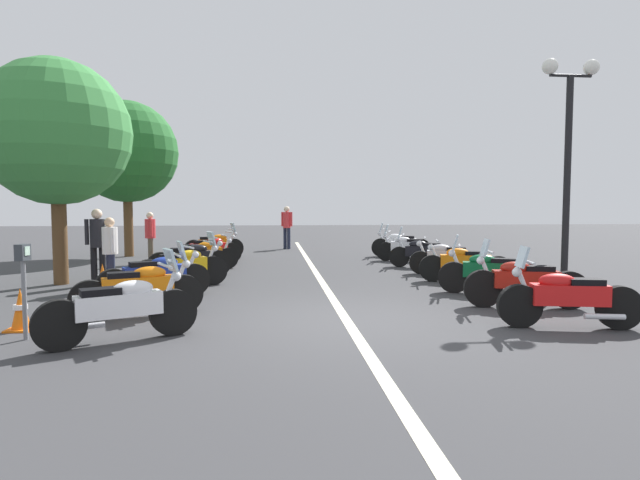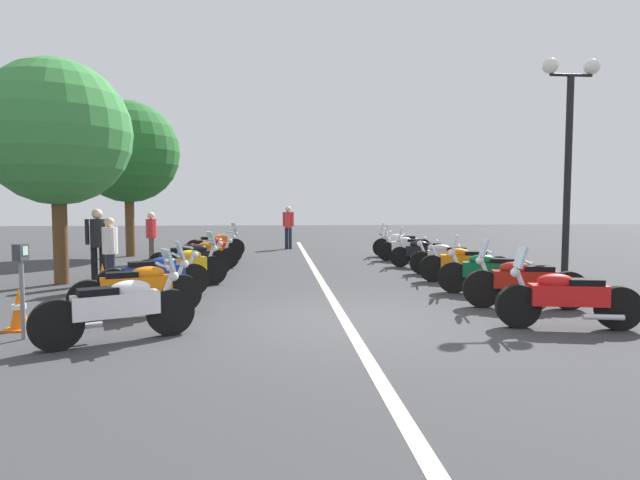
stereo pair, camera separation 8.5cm
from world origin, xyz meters
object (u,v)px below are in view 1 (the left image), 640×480
(motorcycle_right_row_4, at_px, (446,258))
(motorcycle_left_row_5, at_px, (201,254))
(motorcycle_right_row_0, at_px, (567,297))
(bystander_3, at_px, (98,240))
(motorcycle_left_row_4, at_px, (191,259))
(motorcycle_right_row_2, at_px, (490,271))
(motorcycle_right_row_5, at_px, (423,252))
(motorcycle_left_row_7, at_px, (215,245))
(traffic_cone_1, at_px, (21,310))
(motorcycle_right_row_3, at_px, (465,263))
(roadside_tree_0, at_px, (56,133))
(traffic_cone_0, at_px, (103,279))
(bystander_1, at_px, (150,234))
(motorcycle_right_row_6, at_px, (407,247))
(motorcycle_right_row_7, at_px, (400,244))
(bystander_2, at_px, (287,224))
(motorcycle_left_row_1, at_px, (140,288))
(street_lamp_twin_globe, at_px, (569,134))
(bystander_0, at_px, (110,248))
(motorcycle_left_row_6, at_px, (210,249))
(motorcycle_right_row_1, at_px, (524,281))
(motorcycle_left_row_3, at_px, (183,266))
(parking_meter, at_px, (23,273))
(motorcycle_left_row_2, at_px, (156,276))

(motorcycle_right_row_4, bearing_deg, motorcycle_left_row_5, 2.50)
(motorcycle_right_row_0, xyz_separation_m, bystander_3, (4.95, 8.28, 0.55))
(motorcycle_left_row_4, relative_size, motorcycle_right_row_2, 1.00)
(motorcycle_right_row_5, bearing_deg, motorcycle_left_row_4, 31.06)
(motorcycle_left_row_7, relative_size, traffic_cone_1, 3.20)
(motorcycle_right_row_0, bearing_deg, motorcycle_right_row_3, -81.68)
(roadside_tree_0, bearing_deg, motorcycle_right_row_0, -118.97)
(traffic_cone_0, distance_m, bystander_1, 5.43)
(motorcycle_right_row_6, bearing_deg, motorcycle_right_row_7, -76.35)
(motorcycle_right_row_6, bearing_deg, motorcycle_right_row_5, 110.61)
(motorcycle_right_row_2, xyz_separation_m, bystander_2, (11.32, 3.82, 0.59))
(motorcycle_left_row_1, bearing_deg, bystander_3, 97.10)
(motorcycle_right_row_4, relative_size, bystander_2, 1.08)
(roadside_tree_0, bearing_deg, bystander_2, -30.76)
(bystander_3, bearing_deg, motorcycle_right_row_2, -121.18)
(motorcycle_left_row_7, relative_size, bystander_3, 1.13)
(motorcycle_right_row_3, distance_m, motorcycle_right_row_6, 4.57)
(motorcycle_left_row_4, distance_m, bystander_1, 3.66)
(street_lamp_twin_globe, distance_m, bystander_0, 9.99)
(motorcycle_left_row_7, bearing_deg, bystander_3, -130.45)
(motorcycle_left_row_6, bearing_deg, motorcycle_right_row_4, -51.91)
(motorcycle_right_row_0, height_order, motorcycle_right_row_2, motorcycle_right_row_2)
(motorcycle_left_row_1, distance_m, traffic_cone_0, 2.75)
(motorcycle_right_row_1, height_order, motorcycle_right_row_3, motorcycle_right_row_1)
(motorcycle_right_row_2, xyz_separation_m, motorcycle_right_row_6, (6.18, 0.06, -0.01))
(motorcycle_left_row_6, relative_size, bystander_3, 1.13)
(motorcycle_right_row_6, bearing_deg, motorcycle_right_row_3, 111.32)
(motorcycle_left_row_3, distance_m, motorcycle_left_row_6, 4.57)
(motorcycle_left_row_6, relative_size, motorcycle_right_row_0, 0.96)
(motorcycle_right_row_4, distance_m, traffic_cone_0, 8.31)
(motorcycle_left_row_6, distance_m, motorcycle_right_row_3, 7.83)
(motorcycle_left_row_5, xyz_separation_m, parking_meter, (-7.35, 1.30, 0.45))
(motorcycle_right_row_5, height_order, bystander_2, bystander_2)
(motorcycle_right_row_2, relative_size, traffic_cone_0, 3.30)
(motorcycle_left_row_7, relative_size, motorcycle_right_row_4, 1.02)
(motorcycle_left_row_1, xyz_separation_m, traffic_cone_1, (-0.78, 1.49, -0.18))
(motorcycle_right_row_5, bearing_deg, traffic_cone_1, 58.92)
(motorcycle_right_row_1, bearing_deg, parking_meter, 22.42)
(motorcycle_left_row_2, xyz_separation_m, motorcycle_right_row_5, (4.45, -6.62, -0.00))
(motorcycle_right_row_6, bearing_deg, motorcycle_left_row_4, 44.95)
(motorcycle_right_row_1, distance_m, bystander_1, 11.27)
(motorcycle_left_row_3, relative_size, motorcycle_right_row_6, 0.97)
(street_lamp_twin_globe, bearing_deg, motorcycle_right_row_2, 98.40)
(motorcycle_right_row_2, xyz_separation_m, traffic_cone_0, (0.90, 7.91, -0.18))
(bystander_0, bearing_deg, bystander_2, -141.54)
(street_lamp_twin_globe, xyz_separation_m, roadside_tree_0, (1.93, 11.01, 0.14))
(motorcycle_right_row_6, distance_m, parking_meter, 11.81)
(motorcycle_left_row_5, xyz_separation_m, bystander_2, (6.78, -2.59, 0.61))
(bystander_3, bearing_deg, street_lamp_twin_globe, -117.45)
(motorcycle_right_row_1, xyz_separation_m, motorcycle_right_row_4, (4.37, -0.14, -0.03))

